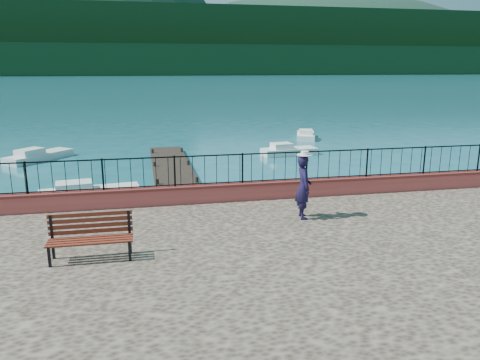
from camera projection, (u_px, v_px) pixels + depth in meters
name	position (u px, v px, depth m)	size (l,w,h in m)	color
ground	(283.00, 281.00, 12.32)	(2000.00, 2000.00, 0.00)	#19596B
parapet	(251.00, 191.00, 15.49)	(28.00, 0.46, 0.58)	#CB4949
railing	(251.00, 168.00, 15.30)	(27.00, 0.05, 0.95)	black
dock	(174.00, 177.00, 23.30)	(2.00, 16.00, 0.30)	#2D231C
far_forest	(144.00, 60.00, 295.39)	(900.00, 60.00, 18.00)	black
foothills	(143.00, 43.00, 349.35)	(900.00, 120.00, 44.00)	black
companion_hill	(320.00, 70.00, 588.63)	(448.00, 384.00, 180.00)	#142D23
park_bench	(91.00, 246.00, 10.66)	(1.89, 0.63, 1.04)	black
person	(303.00, 187.00, 13.43)	(0.68, 0.44, 1.86)	black
hat	(305.00, 153.00, 13.20)	(0.44, 0.44, 0.12)	white
boat_0	(90.00, 189.00, 19.90)	(4.13, 1.30, 0.80)	silver
boat_2	(289.00, 149.00, 29.73)	(3.50, 1.30, 0.80)	white
boat_3	(39.00, 153.00, 28.08)	(4.21, 1.30, 0.80)	silver
boat_5	(306.00, 134.00, 36.35)	(3.42, 1.30, 0.80)	white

